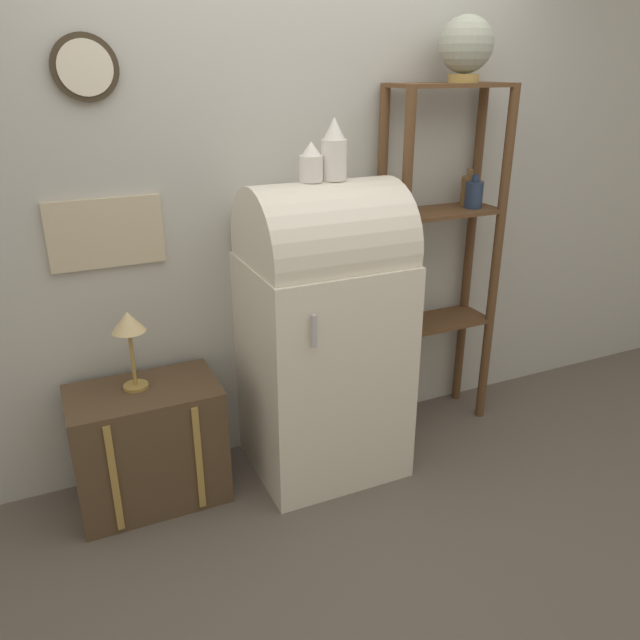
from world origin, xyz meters
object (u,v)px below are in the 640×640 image
at_px(refrigerator, 323,329).
at_px(vase_left, 311,163).
at_px(desk_lamp, 129,329).
at_px(globe, 466,46).
at_px(vase_center, 334,151).
at_px(suitcase_trunk, 149,445).

bearing_deg(refrigerator, vase_left, 167.95).
bearing_deg(desk_lamp, globe, 0.35).
distance_m(vase_left, vase_center, 0.12).
relative_size(refrigerator, desk_lamp, 3.96).
bearing_deg(vase_left, desk_lamp, 173.88).
distance_m(suitcase_trunk, vase_left, 1.48).
xyz_separation_m(suitcase_trunk, globe, (1.64, 0.04, 1.72)).
bearing_deg(refrigerator, globe, 8.03).
bearing_deg(suitcase_trunk, globe, 1.44).
bearing_deg(desk_lamp, refrigerator, -6.49).
height_order(suitcase_trunk, globe, globe).
bearing_deg(globe, vase_center, -172.25).
height_order(refrigerator, desk_lamp, refrigerator).
xyz_separation_m(vase_center, desk_lamp, (-0.94, 0.09, -0.71)).
bearing_deg(globe, vase_left, -173.26).
distance_m(vase_left, desk_lamp, 1.06).
bearing_deg(vase_center, refrigerator, -168.31).
distance_m(vase_center, desk_lamp, 1.18).
bearing_deg(globe, refrigerator, -171.97).
bearing_deg(vase_center, desk_lamp, 174.57).
distance_m(suitcase_trunk, vase_center, 1.58).
bearing_deg(refrigerator, desk_lamp, 173.51).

